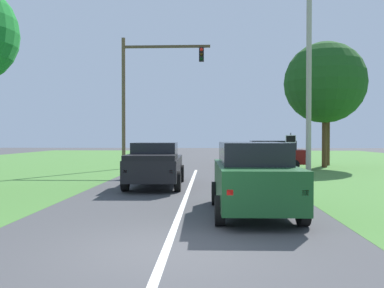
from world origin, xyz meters
TOP-DOWN VIEW (x-y plane):
  - ground_plane at (0.00, 10.03)m, footprint 120.00×120.00m
  - lane_centre_stripe at (0.00, -0.97)m, footprint 0.16×38.06m
  - red_suv_near at (2.02, 3.73)m, footprint 2.27×4.72m
  - pickup_truck_lead at (-1.47, 9.57)m, footprint 2.41×5.48m
  - traffic_light at (-3.54, 18.87)m, footprint 5.88×0.40m
  - keep_moving_sign at (5.50, 15.59)m, footprint 0.60×0.09m
  - oak_tree_right at (8.87, 20.65)m, footprint 5.61×5.61m
  - crossing_suv_far at (4.86, 19.27)m, footprint 4.79×2.18m
  - utility_pole_right at (6.21, 14.43)m, footprint 0.28×0.28m
  - extra_tree_1 at (9.69, 22.73)m, footprint 3.65×3.65m

SIDE VIEW (x-z plane):
  - ground_plane at x=0.00m, z-range 0.00..0.00m
  - lane_centre_stripe at x=0.00m, z-range 0.00..0.01m
  - pickup_truck_lead at x=-1.47m, z-range 0.02..1.91m
  - crossing_suv_far at x=4.86m, z-range 0.04..1.92m
  - red_suv_near at x=2.02m, z-range 0.05..2.02m
  - keep_moving_sign at x=5.50m, z-range 0.33..2.70m
  - utility_pole_right at x=6.21m, z-range 0.00..9.94m
  - traffic_light at x=-3.54m, z-range 1.20..9.90m
  - oak_tree_right at x=8.87m, z-range 1.54..10.26m
  - extra_tree_1 at x=9.69m, z-range 2.31..10.69m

